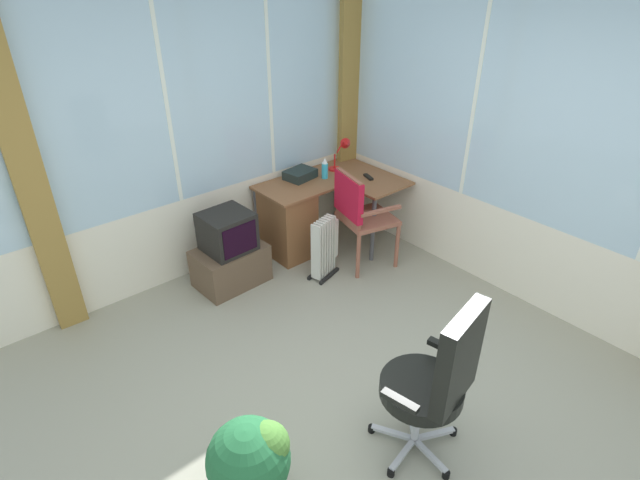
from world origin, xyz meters
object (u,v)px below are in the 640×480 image
(desk_lamp, at_px, (343,150))
(office_chair, at_px, (438,378))
(spray_bottle, at_px, (325,169))
(tv_on_stand, at_px, (230,253))
(desk, at_px, (294,217))
(paper_tray, at_px, (300,174))
(potted_plant, at_px, (251,460))
(tv_remote, at_px, (368,177))
(space_heater, at_px, (325,247))
(wooden_armchair, at_px, (357,208))

(desk_lamp, height_order, office_chair, office_chair)
(spray_bottle, relative_size, tv_on_stand, 0.29)
(desk, height_order, spray_bottle, spray_bottle)
(paper_tray, height_order, potted_plant, paper_tray)
(paper_tray, bearing_deg, desk, -145.20)
(paper_tray, bearing_deg, spray_bottle, -38.65)
(tv_remote, bearing_deg, office_chair, -108.38)
(tv_remote, bearing_deg, paper_tray, 158.79)
(tv_remote, bearing_deg, desk, 176.11)
(space_heater, relative_size, potted_plant, 1.09)
(wooden_armchair, height_order, office_chair, office_chair)
(tv_remote, relative_size, office_chair, 0.13)
(desk_lamp, bearing_deg, tv_remote, -83.62)
(desk, xyz_separation_m, paper_tray, (0.20, 0.14, 0.37))
(tv_remote, height_order, tv_on_stand, tv_remote)
(desk_lamp, bearing_deg, desk, -176.95)
(wooden_armchair, bearing_deg, office_chair, -122.03)
(tv_remote, height_order, paper_tray, paper_tray)
(desk, distance_m, potted_plant, 2.75)
(tv_remote, distance_m, office_chair, 2.71)
(paper_tray, bearing_deg, space_heater, -110.12)
(paper_tray, distance_m, potted_plant, 3.02)
(tv_on_stand, bearing_deg, paper_tray, 12.19)
(desk, distance_m, space_heater, 0.55)
(wooden_armchair, distance_m, space_heater, 0.47)
(desk, height_order, desk_lamp, desk_lamp)
(tv_on_stand, bearing_deg, desk_lamp, 4.33)
(desk, distance_m, tv_remote, 0.87)
(desk, distance_m, wooden_armchair, 0.71)
(tv_remote, relative_size, tv_on_stand, 0.20)
(potted_plant, bearing_deg, space_heater, 39.07)
(spray_bottle, bearing_deg, potted_plant, -138.53)
(tv_remote, relative_size, wooden_armchair, 0.15)
(space_heater, bearing_deg, wooden_armchair, -10.07)
(spray_bottle, distance_m, paper_tray, 0.26)
(potted_plant, bearing_deg, desk, 47.28)
(paper_tray, relative_size, tv_on_stand, 0.41)
(spray_bottle, xyz_separation_m, tv_on_stand, (-1.21, -0.06, -0.50))
(potted_plant, bearing_deg, spray_bottle, 41.47)
(desk_lamp, bearing_deg, office_chair, -122.20)
(desk_lamp, distance_m, tv_remote, 0.40)
(desk, distance_m, paper_tray, 0.45)
(tv_remote, height_order, wooden_armchair, wooden_armchair)
(tv_on_stand, height_order, space_heater, tv_on_stand)
(desk_lamp, bearing_deg, paper_tray, 168.26)
(wooden_armchair, height_order, space_heater, wooden_armchair)
(spray_bottle, height_order, space_heater, spray_bottle)
(desk_lamp, height_order, wooden_armchair, desk_lamp)
(office_chair, xyz_separation_m, tv_on_stand, (0.06, 2.40, -0.32))
(tv_remote, relative_size, space_heater, 0.25)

